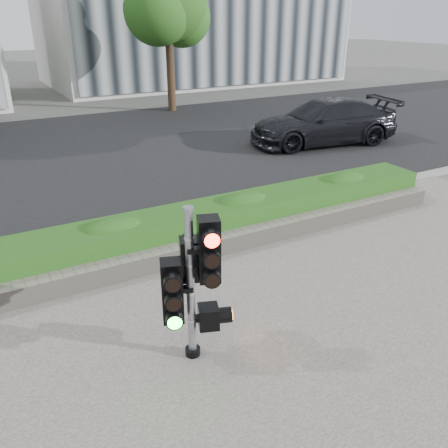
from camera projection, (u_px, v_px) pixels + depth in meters
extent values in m
plane|color=#51514C|center=(244.00, 314.00, 7.16)|extent=(120.00, 120.00, 0.00)
cube|color=#9E9389|center=(363.00, 429.00, 5.16)|extent=(16.00, 11.00, 0.03)
cube|color=black|center=(82.00, 155.00, 15.14)|extent=(60.00, 13.00, 0.02)
cube|color=gray|center=(164.00, 233.00, 9.66)|extent=(60.00, 0.25, 0.12)
cube|color=gray|center=(190.00, 252.00, 8.60)|extent=(12.00, 0.32, 0.34)
cube|color=#40942D|center=(175.00, 230.00, 9.05)|extent=(12.00, 1.00, 0.68)
cylinder|color=black|center=(171.00, 70.00, 21.24)|extent=(0.36, 0.36, 3.58)
sphere|color=#254F16|center=(168.00, 1.00, 20.09)|extent=(3.33, 3.33, 3.33)
sphere|color=#254F16|center=(182.00, 17.00, 20.95)|extent=(2.56, 2.56, 2.56)
sphere|color=#254F16|center=(157.00, 11.00, 19.66)|extent=(2.82, 2.82, 2.82)
cylinder|color=black|center=(193.00, 351.00, 6.26)|extent=(0.20, 0.20, 0.10)
cylinder|color=gray|center=(191.00, 288.00, 5.86)|extent=(0.10, 0.10, 2.06)
cylinder|color=gray|center=(188.00, 209.00, 5.43)|extent=(0.13, 0.13, 0.05)
cube|color=#FF1107|center=(209.00, 250.00, 5.65)|extent=(0.33, 0.33, 0.82)
cube|color=#14E51E|center=(172.00, 291.00, 5.80)|extent=(0.33, 0.33, 0.82)
cube|color=black|center=(191.00, 259.00, 5.96)|extent=(0.33, 0.33, 0.56)
cube|color=orange|center=(208.00, 317.00, 6.11)|extent=(0.33, 0.33, 0.30)
imported|color=black|center=(323.00, 122.00, 16.14)|extent=(5.40, 2.95, 1.48)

